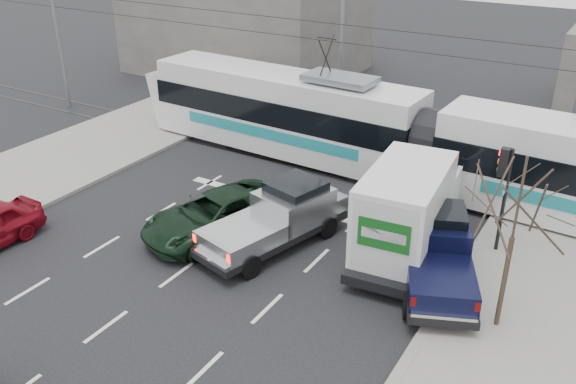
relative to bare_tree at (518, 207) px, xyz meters
The scene contains 12 objects.
ground 8.85m from the bare_tree, 161.79° to the right, with size 120.00×120.00×0.00m, color black.
rails 11.33m from the bare_tree, 135.38° to the left, with size 60.00×1.60×0.03m, color #33302D.
building_left 29.11m from the bare_tree, 137.92° to the left, with size 14.00×10.00×6.00m, color slate.
bare_tree is the anchor object (origin of this frame).
traffic_signal 4.28m from the bare_tree, 105.76° to the left, with size 0.44×0.44×3.60m.
street_lamp_far 17.97m from the bare_tree, 131.12° to the left, with size 2.38×0.25×9.00m.
catenary 10.68m from the bare_tree, 135.38° to the left, with size 60.00×0.20×7.00m.
tram 9.19m from the bare_tree, 121.69° to the left, with size 27.07×3.93×5.51m.
silver_pickup 8.09m from the bare_tree, behind, with size 3.29×5.94×2.05m.
box_truck 4.92m from the bare_tree, 145.58° to the left, with size 2.81×6.63×3.23m.
navy_pickup 3.77m from the bare_tree, 148.64° to the left, with size 3.71×5.46×2.17m.
green_car 10.22m from the bare_tree, behind, with size 2.50×5.42×1.51m, color black.
Camera 1 is at (9.59, -12.02, 10.79)m, focal length 38.00 mm.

